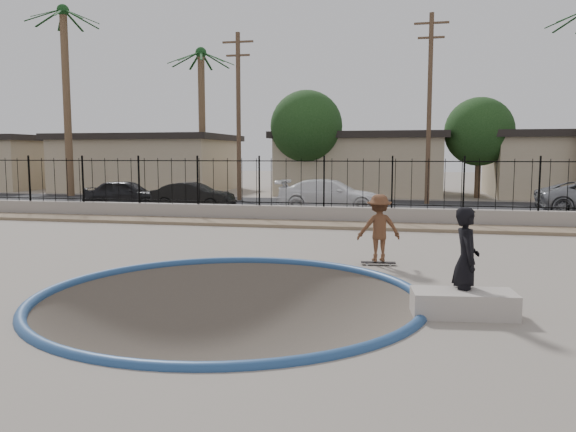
# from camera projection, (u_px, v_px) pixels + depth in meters

# --- Properties ---
(ground) EXTENTS (120.00, 120.00, 2.20)m
(ground) POSITION_uv_depth(u_px,v_px,m) (330.00, 244.00, 22.84)
(ground) COLOR gray
(ground) RESTS_ON ground
(bowl_pit) EXTENTS (6.84, 6.84, 1.80)m
(bowl_pit) POSITION_uv_depth(u_px,v_px,m) (230.00, 297.00, 10.09)
(bowl_pit) COLOR #453D34
(bowl_pit) RESTS_ON ground
(coping_ring) EXTENTS (7.04, 7.04, 0.20)m
(coping_ring) POSITION_uv_depth(u_px,v_px,m) (230.00, 297.00, 10.09)
(coping_ring) COLOR navy
(coping_ring) RESTS_ON ground
(rock_strip) EXTENTS (42.00, 1.60, 0.11)m
(rock_strip) POSITION_uv_depth(u_px,v_px,m) (319.00, 225.00, 20.00)
(rock_strip) COLOR #8F7C5E
(rock_strip) RESTS_ON ground
(retaining_wall) EXTENTS (42.00, 0.45, 0.60)m
(retaining_wall) POSITION_uv_depth(u_px,v_px,m) (324.00, 215.00, 21.04)
(retaining_wall) COLOR gray
(retaining_wall) RESTS_ON ground
(fence) EXTENTS (40.00, 0.04, 1.80)m
(fence) POSITION_uv_depth(u_px,v_px,m) (324.00, 183.00, 20.91)
(fence) COLOR black
(fence) RESTS_ON retaining_wall
(street) EXTENTS (90.00, 8.00, 0.04)m
(street) POSITION_uv_depth(u_px,v_px,m) (344.00, 206.00, 27.58)
(street) COLOR black
(street) RESTS_ON ground
(house_west) EXTENTS (11.60, 8.60, 3.90)m
(house_west) POSITION_uv_depth(u_px,v_px,m) (149.00, 162.00, 39.75)
(house_west) COLOR tan
(house_west) RESTS_ON ground
(house_center) EXTENTS (10.60, 8.60, 3.90)m
(house_center) POSITION_uv_depth(u_px,v_px,m) (361.00, 163.00, 36.59)
(house_center) COLOR tan
(house_center) RESTS_ON ground
(palm_left) EXTENTS (2.30, 2.30, 11.30)m
(palm_left) POSITION_uv_depth(u_px,v_px,m) (65.00, 62.00, 33.20)
(palm_left) COLOR brown
(palm_left) RESTS_ON ground
(palm_mid) EXTENTS (2.30, 2.30, 9.30)m
(palm_mid) POSITION_uv_depth(u_px,v_px,m) (201.00, 89.00, 35.75)
(palm_mid) COLOR brown
(palm_mid) RESTS_ON ground
(utility_pole_left) EXTENTS (1.70, 0.24, 9.00)m
(utility_pole_left) POSITION_uv_depth(u_px,v_px,m) (239.00, 114.00, 30.27)
(utility_pole_left) COLOR #473323
(utility_pole_left) RESTS_ON ground
(utility_pole_mid) EXTENTS (1.70, 0.24, 9.50)m
(utility_pole_mid) POSITION_uv_depth(u_px,v_px,m) (429.00, 106.00, 28.13)
(utility_pole_mid) COLOR #473323
(utility_pole_mid) RESTS_ON ground
(street_tree_left) EXTENTS (4.32, 4.32, 6.36)m
(street_tree_left) POSITION_uv_depth(u_px,v_px,m) (306.00, 127.00, 33.58)
(street_tree_left) COLOR #473323
(street_tree_left) RESTS_ON ground
(street_tree_mid) EXTENTS (3.96, 3.96, 5.83)m
(street_tree_mid) POSITION_uv_depth(u_px,v_px,m) (479.00, 132.00, 32.48)
(street_tree_mid) COLOR #473323
(street_tree_mid) RESTS_ON ground
(skater) EXTENTS (1.12, 0.83, 1.55)m
(skater) POSITION_uv_depth(u_px,v_px,m) (379.00, 232.00, 12.92)
(skater) COLOR brown
(skater) RESTS_ON ground
(skateboard) EXTENTS (0.81, 0.29, 0.07)m
(skateboard) POSITION_uv_depth(u_px,v_px,m) (378.00, 263.00, 13.00)
(skateboard) COLOR black
(skateboard) RESTS_ON ground
(videographer) EXTENTS (0.46, 0.66, 1.72)m
(videographer) POSITION_uv_depth(u_px,v_px,m) (466.00, 260.00, 9.05)
(videographer) COLOR black
(videographer) RESTS_ON ground
(concrete_ledge) EXTENTS (1.67, 0.88, 0.40)m
(concrete_ledge) POSITION_uv_depth(u_px,v_px,m) (463.00, 303.00, 8.91)
(concrete_ledge) COLOR #AAA197
(concrete_ledge) RESTS_ON ground
(car_a) EXTENTS (4.02, 1.95, 1.32)m
(car_a) POSITION_uv_depth(u_px,v_px,m) (126.00, 194.00, 26.50)
(car_a) COLOR black
(car_a) RESTS_ON street
(car_b) EXTENTS (3.76, 1.38, 1.23)m
(car_b) POSITION_uv_depth(u_px,v_px,m) (193.00, 196.00, 25.53)
(car_b) COLOR black
(car_b) RESTS_ON street
(car_c) EXTENTS (4.92, 2.26, 1.40)m
(car_c) POSITION_uv_depth(u_px,v_px,m) (331.00, 195.00, 25.05)
(car_c) COLOR white
(car_c) RESTS_ON street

